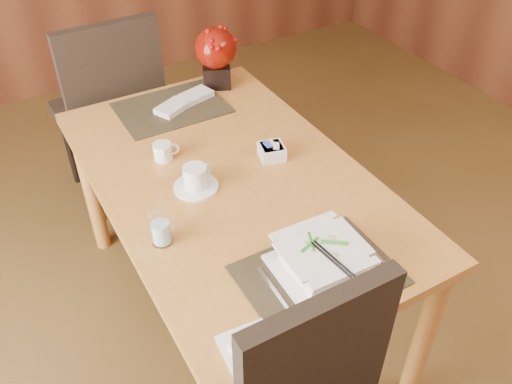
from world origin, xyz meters
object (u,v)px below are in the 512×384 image
dining_table (232,197)px  sugar_caddy (272,152)px  water_glass (160,225)px  creamer_jug (163,152)px  coffee_cup (195,179)px  soup_setting (322,260)px  berry_decor (216,54)px  bread_plate (249,348)px  far_chair (111,105)px

dining_table → sugar_caddy: 0.23m
water_glass → creamer_jug: water_glass is taller
coffee_cup → water_glass: water_glass is taller
soup_setting → berry_decor: (0.25, 1.19, 0.10)m
dining_table → berry_decor: size_ratio=5.56×
creamer_jug → sugar_caddy: bearing=-16.8°
soup_setting → bread_plate: size_ratio=1.93×
soup_setting → creamer_jug: bearing=105.4°
bread_plate → dining_table: bearing=65.9°
far_chair → dining_table: bearing=97.7°
dining_table → bread_plate: bread_plate is taller
bread_plate → far_chair: size_ratio=0.13×
far_chair → soup_setting: bearing=95.0°
dining_table → bread_plate: size_ratio=10.74×
berry_decor → water_glass: bearing=-126.2°
soup_setting → sugar_caddy: soup_setting is taller
water_glass → creamer_jug: 0.45m
coffee_cup → bread_plate: coffee_cup is taller
berry_decor → bread_plate: 1.44m
creamer_jug → far_chair: size_ratio=0.09×
dining_table → coffee_cup: 0.19m
berry_decor → bread_plate: size_ratio=1.93×
coffee_cup → bread_plate: 0.69m
creamer_jug → coffee_cup: bearing=-69.7°
water_glass → berry_decor: bearing=53.8°
berry_decor → far_chair: bearing=141.0°
dining_table → water_glass: bearing=-150.8°
sugar_caddy → bread_plate: 0.85m
soup_setting → berry_decor: size_ratio=1.00×
water_glass → far_chair: (0.19, 1.17, -0.23)m
coffee_cup → soup_setting: bearing=-74.5°
water_glass → far_chair: 1.21m
soup_setting → coffee_cup: soup_setting is taller
bread_plate → soup_setting: bearing=21.9°
coffee_cup → berry_decor: 0.77m
water_glass → dining_table: bearing=29.2°
berry_decor → creamer_jug: bearing=-136.2°
sugar_caddy → bread_plate: (-0.49, -0.70, -0.02)m
soup_setting → coffee_cup: bearing=107.5°
bread_plate → far_chair: far_chair is taller
coffee_cup → sugar_caddy: (0.33, 0.02, -0.01)m
soup_setting → coffee_cup: 0.57m
water_glass → far_chair: far_chair is taller
water_glass → creamer_jug: bearing=67.4°
creamer_jug → far_chair: (0.02, 0.76, -0.19)m
dining_table → creamer_jug: size_ratio=16.57×
dining_table → bread_plate: 0.74m
water_glass → berry_decor: 1.04m
water_glass → bread_plate: water_glass is taller
soup_setting → water_glass: water_glass is taller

